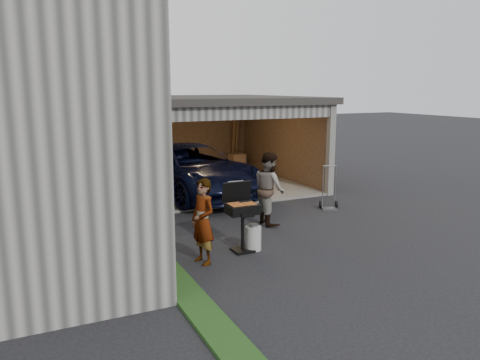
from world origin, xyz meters
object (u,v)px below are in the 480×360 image
object	(u,v)px
hand_truck	(329,200)
bbq_grill	(242,211)
plywood_panel	(157,239)
propane_tank	(253,238)
minivan	(190,172)
woman	(203,221)
man	(269,188)

from	to	relation	value
hand_truck	bbq_grill	bearing A→B (deg)	-126.27
hand_truck	plywood_panel	bearing A→B (deg)	-133.54
propane_tank	hand_truck	world-z (taller)	hand_truck
propane_tank	minivan	bearing A→B (deg)	85.04
propane_tank	hand_truck	size ratio (longest dim) A/B	0.41
minivan	woman	size ratio (longest dim) A/B	3.36
woman	plywood_panel	xyz separation A→B (m)	(-0.82, 0.13, -0.26)
man	propane_tank	distance (m)	1.99
woman	man	bearing A→B (deg)	112.40
woman	bbq_grill	xyz separation A→B (m)	(0.92, 0.28, 0.02)
minivan	woman	xyz separation A→B (m)	(-1.58, -5.25, 0.05)
propane_tank	plywood_panel	distance (m)	1.99
woman	minivan	bearing A→B (deg)	149.09
propane_tank	bbq_grill	bearing A→B (deg)	168.64
minivan	woman	world-z (taller)	woman
bbq_grill	plywood_panel	bearing A→B (deg)	-175.00
hand_truck	man	bearing A→B (deg)	-141.42
bbq_grill	hand_truck	bearing A→B (deg)	29.24
woman	propane_tank	size ratio (longest dim) A/B	3.29
propane_tank	plywood_panel	xyz separation A→B (m)	(-1.97, -0.11, 0.29)
minivan	woman	distance (m)	5.48
woman	man	distance (m)	2.89
bbq_grill	hand_truck	size ratio (longest dim) A/B	1.16
woman	bbq_grill	bearing A→B (deg)	92.91
woman	plywood_panel	world-z (taller)	woman
bbq_grill	propane_tank	world-z (taller)	bbq_grill
plywood_panel	hand_truck	distance (m)	5.67
hand_truck	minivan	bearing A→B (deg)	158.06
propane_tank	hand_truck	bearing A→B (deg)	31.48
plywood_panel	hand_truck	xyz separation A→B (m)	(5.25, 2.12, -0.31)
bbq_grill	propane_tank	distance (m)	0.62
man	plywood_panel	world-z (taller)	man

